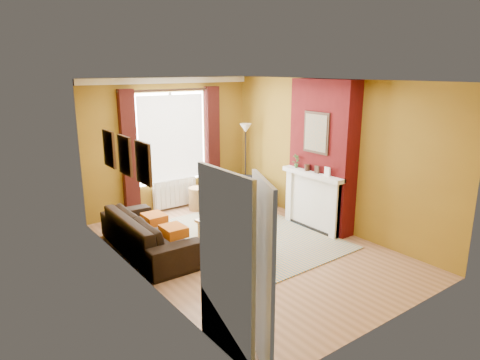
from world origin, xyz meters
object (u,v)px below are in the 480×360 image
(coffee_table, at_px, (226,226))
(wicker_stool, at_px, (198,199))
(sofa, at_px, (149,232))
(armchair, at_px, (242,194))
(floor_lamp, at_px, (246,141))

(coffee_table, relative_size, wicker_stool, 2.38)
(sofa, relative_size, coffee_table, 1.96)
(wicker_stool, bearing_deg, armchair, -28.27)
(coffee_table, distance_m, floor_lamp, 2.74)
(coffee_table, height_order, floor_lamp, floor_lamp)
(coffee_table, bearing_deg, floor_lamp, 39.98)
(sofa, height_order, floor_lamp, floor_lamp)
(coffee_table, relative_size, floor_lamp, 0.65)
(coffee_table, bearing_deg, armchair, 40.18)
(sofa, distance_m, armchair, 2.81)
(armchair, distance_m, wicker_stool, 0.98)
(sofa, relative_size, floor_lamp, 1.27)
(coffee_table, bearing_deg, wicker_stool, 67.96)
(sofa, xyz_separation_m, coffee_table, (1.20, -0.52, -0.00))
(floor_lamp, bearing_deg, coffee_table, -134.64)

